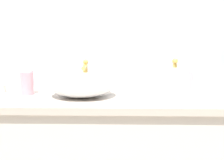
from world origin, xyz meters
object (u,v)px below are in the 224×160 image
sink_basin (82,85)px  tissue_box (202,80)px  soap_dispenser (174,80)px  spray_can (27,82)px  candle_jar (0,88)px

sink_basin → tissue_box: size_ratio=2.07×
soap_dispenser → tissue_box: (0.16, 0.09, -0.02)m
sink_basin → spray_can: (-0.28, 0.04, 0.01)m
soap_dispenser → candle_jar: soap_dispenser is taller
spray_can → tissue_box: size_ratio=0.85×
sink_basin → tissue_box: tissue_box is taller
soap_dispenser → tissue_box: soap_dispenser is taller
candle_jar → sink_basin: bearing=-11.2°
sink_basin → candle_jar: bearing=168.8°
spray_can → candle_jar: 0.18m
spray_can → tissue_box: (0.90, 0.06, 0.00)m
soap_dispenser → tissue_box: size_ratio=1.21×
candle_jar → spray_can: bearing=-17.6°
spray_can → candle_jar: spray_can is taller
spray_can → tissue_box: tissue_box is taller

